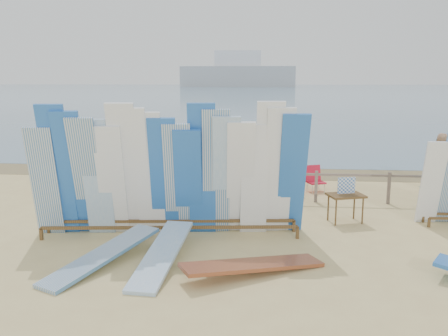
# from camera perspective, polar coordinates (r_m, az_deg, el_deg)

# --- Properties ---
(ground) EXTENTS (160.00, 160.00, 0.00)m
(ground) POSITION_cam_1_polar(r_m,az_deg,el_deg) (10.81, 1.76, -7.91)
(ground) COLOR #D4BD7A
(ground) RESTS_ON ground
(ocean) EXTENTS (320.00, 240.00, 0.02)m
(ocean) POSITION_cam_1_polar(r_m,az_deg,el_deg) (138.27, 5.23, 9.28)
(ocean) COLOR slate
(ocean) RESTS_ON ground
(wet_sand_strip) EXTENTS (40.00, 2.60, 0.01)m
(wet_sand_strip) POSITION_cam_1_polar(r_m,az_deg,el_deg) (17.77, 3.26, -0.48)
(wet_sand_strip) COLOR olive
(wet_sand_strip) RESTS_ON ground
(distant_ship) EXTENTS (45.00, 8.00, 14.00)m
(distant_ship) POSITION_cam_1_polar(r_m,az_deg,el_deg) (190.65, 1.66, 11.31)
(distant_ship) COLOR #999EA3
(distant_ship) RESTS_ON ocean
(fence) EXTENTS (12.08, 0.08, 0.90)m
(fence) POSITION_cam_1_polar(r_m,az_deg,el_deg) (13.54, 2.59, -1.32)
(fence) COLOR #7E6B5F
(fence) RESTS_ON ground
(main_surfboard_rack) EXTENTS (6.04, 1.46, 3.00)m
(main_surfboard_rack) POSITION_cam_1_polar(r_m,az_deg,el_deg) (10.39, -6.49, -1.04)
(main_surfboard_rack) COLOR brown
(main_surfboard_rack) RESTS_ON ground
(vendor_table) EXTENTS (0.98, 0.82, 1.12)m
(vendor_table) POSITION_cam_1_polar(r_m,az_deg,el_deg) (11.91, 14.39, -4.61)
(vendor_table) COLOR brown
(vendor_table) RESTS_ON ground
(flat_board_e) EXTENTS (1.66, 2.67, 0.40)m
(flat_board_e) POSITION_cam_1_polar(r_m,az_deg,el_deg) (9.38, -14.33, -11.24)
(flat_board_e) COLOR silver
(flat_board_e) RESTS_ON ground
(flat_board_c) EXTENTS (2.62, 1.81, 0.32)m
(flat_board_c) POSITION_cam_1_polar(r_m,az_deg,el_deg) (8.77, 3.59, -12.52)
(flat_board_c) COLOR #964B29
(flat_board_c) RESTS_ON ground
(flat_board_b) EXTENTS (0.74, 2.72, 0.44)m
(flat_board_b) POSITION_cam_1_polar(r_m,az_deg,el_deg) (9.21, -7.39, -11.42)
(flat_board_b) COLOR #84ACD4
(flat_board_b) RESTS_ON ground
(beach_chair_left) EXTENTS (0.75, 0.76, 0.89)m
(beach_chair_left) POSITION_cam_1_polar(r_m,az_deg,el_deg) (14.43, 0.22, -2.06)
(beach_chair_left) COLOR red
(beach_chair_left) RESTS_ON ground
(beach_chair_right) EXTENTS (0.66, 0.67, 0.80)m
(beach_chair_right) POSITION_cam_1_polar(r_m,az_deg,el_deg) (14.96, 10.92, -1.90)
(beach_chair_right) COLOR red
(beach_chair_right) RESTS_ON ground
(stroller) EXTENTS (0.67, 0.86, 1.08)m
(stroller) POSITION_cam_1_polar(r_m,az_deg,el_deg) (14.72, 7.81, -1.21)
(stroller) COLOR red
(stroller) RESTS_ON ground
(beachgoer_8) EXTENTS (0.91, 0.94, 1.83)m
(beachgoer_8) POSITION_cam_1_polar(r_m,az_deg,el_deg) (15.92, 24.54, 0.57)
(beachgoer_8) COLOR beige
(beachgoer_8) RESTS_ON ground
(beachgoer_1) EXTENTS (0.51, 0.65, 1.58)m
(beachgoer_1) POSITION_cam_1_polar(r_m,az_deg,el_deg) (15.20, -8.84, 0.52)
(beachgoer_1) COLOR #8C6042
(beachgoer_1) RESTS_ON ground
(beachgoer_0) EXTENTS (0.60, 0.91, 1.72)m
(beachgoer_0) POSITION_cam_1_polar(r_m,az_deg,el_deg) (16.69, -16.05, 1.37)
(beachgoer_0) COLOR tan
(beachgoer_0) RESTS_ON ground
(beachgoer_extra_1) EXTENTS (0.98, 0.59, 1.57)m
(beachgoer_extra_1) POSITION_cam_1_polar(r_m,az_deg,el_deg) (17.72, -19.36, 1.45)
(beachgoer_extra_1) COLOR #8C6042
(beachgoer_extra_1) RESTS_ON ground
(beachgoer_5) EXTENTS (1.49, 0.67, 1.55)m
(beachgoer_5) POSITION_cam_1_polar(r_m,az_deg,el_deg) (16.28, 6.10, 1.21)
(beachgoer_5) COLOR beige
(beachgoer_5) RESTS_ON ground
(beachgoer_3) EXTENTS (1.19, 0.70, 1.73)m
(beachgoer_3) POSITION_cam_1_polar(r_m,az_deg,el_deg) (17.49, -6.63, 2.16)
(beachgoer_3) COLOR tan
(beachgoer_3) RESTS_ON ground
(beachgoer_11) EXTENTS (0.86, 1.51, 1.55)m
(beachgoer_11) POSITION_cam_1_polar(r_m,az_deg,el_deg) (17.72, -9.43, 1.89)
(beachgoer_11) COLOR beige
(beachgoer_11) RESTS_ON ground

